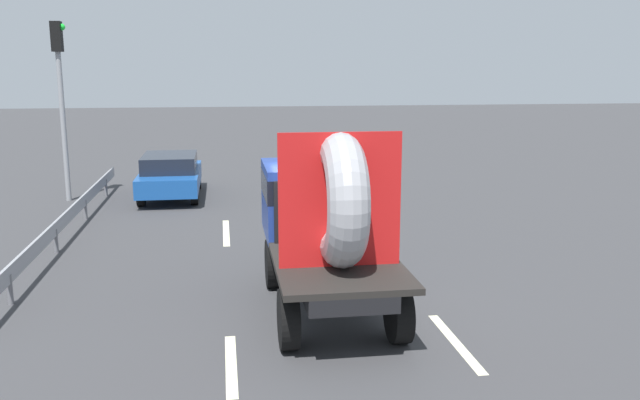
{
  "coord_description": "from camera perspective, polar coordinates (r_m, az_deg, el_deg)",
  "views": [
    {
      "loc": [
        -2.14,
        -11.3,
        4.19
      ],
      "look_at": [
        -0.39,
        0.58,
        1.76
      ],
      "focal_mm": 37.31,
      "sensor_mm": 36.0,
      "label": 1
    }
  ],
  "objects": [
    {
      "name": "ground_plane",
      "position": [
        12.24,
        2.21,
        -8.61
      ],
      "size": [
        120.0,
        120.0,
        0.0
      ],
      "primitive_type": "plane",
      "color": "#38383A"
    },
    {
      "name": "flatbed_truck",
      "position": [
        11.75,
        0.4,
        -1.14
      ],
      "size": [
        2.02,
        4.7,
        3.22
      ],
      "color": "black",
      "rests_on": "ground_plane"
    },
    {
      "name": "distant_sedan",
      "position": [
        22.07,
        -12.7,
        2.17
      ],
      "size": [
        1.85,
        4.31,
        1.41
      ],
      "color": "black",
      "rests_on": "ground_plane"
    },
    {
      "name": "traffic_light",
      "position": [
        22.2,
        -21.36,
        9.17
      ],
      "size": [
        0.42,
        0.36,
        5.52
      ],
      "color": "gray",
      "rests_on": "ground_plane"
    },
    {
      "name": "guardrail",
      "position": [
        17.91,
        -20.56,
        -1.12
      ],
      "size": [
        0.1,
        13.67,
        0.71
      ],
      "color": "gray",
      "rests_on": "ground_plane"
    },
    {
      "name": "lane_dash_left_near",
      "position": [
        9.86,
        -7.63,
        -13.82
      ],
      "size": [
        0.16,
        2.05,
        0.01
      ],
      "primitive_type": "cube",
      "rotation": [
        0.0,
        0.0,
        1.57
      ],
      "color": "beige",
      "rests_on": "ground_plane"
    },
    {
      "name": "lane_dash_left_far",
      "position": [
        17.23,
        -8.05,
        -2.77
      ],
      "size": [
        0.16,
        2.72,
        0.01
      ],
      "primitive_type": "cube",
      "rotation": [
        0.0,
        0.0,
        1.57
      ],
      "color": "beige",
      "rests_on": "ground_plane"
    },
    {
      "name": "lane_dash_right_near",
      "position": [
        10.7,
        11.55,
        -11.86
      ],
      "size": [
        0.16,
        2.27,
        0.01
      ],
      "primitive_type": "cube",
      "rotation": [
        0.0,
        0.0,
        1.57
      ],
      "color": "beige",
      "rests_on": "ground_plane"
    },
    {
      "name": "lane_dash_right_far",
      "position": [
        17.84,
        3.08,
        -2.18
      ],
      "size": [
        0.16,
        2.88,
        0.01
      ],
      "primitive_type": "cube",
      "rotation": [
        0.0,
        0.0,
        1.57
      ],
      "color": "beige",
      "rests_on": "ground_plane"
    }
  ]
}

